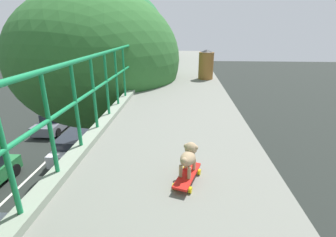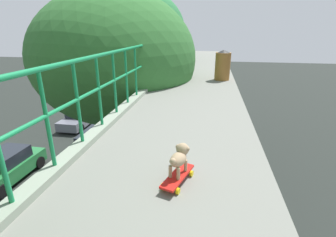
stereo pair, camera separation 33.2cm
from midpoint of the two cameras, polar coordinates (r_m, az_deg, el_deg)
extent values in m
cylinder|color=#17854B|center=(2.76, -23.27, -0.53)|extent=(0.04, 0.04, 1.05)
cylinder|color=#17854B|center=(3.27, -17.51, 3.26)|extent=(0.04, 0.04, 1.05)
cylinder|color=#17854B|center=(3.81, -13.32, 5.99)|extent=(0.04, 0.04, 1.05)
cylinder|color=#17854B|center=(4.38, -10.18, 8.00)|extent=(0.04, 0.04, 1.05)
cylinder|color=#17854B|center=(4.96, -7.74, 9.53)|extent=(0.04, 0.04, 1.05)
cylinder|color=#17854B|center=(5.55, -5.80, 10.72)|extent=(0.04, 0.04, 1.05)
cylinder|color=#17854B|center=(6.14, -4.22, 11.68)|extent=(0.04, 0.04, 1.05)
cylinder|color=#17854B|center=(6.74, -2.92, 12.46)|extent=(0.04, 0.04, 1.05)
cylinder|color=#17854B|center=(7.35, -1.82, 13.10)|extent=(0.04, 0.04, 1.05)
cylinder|color=#17854B|center=(7.96, -0.89, 13.65)|extent=(0.04, 0.04, 1.05)
cylinder|color=#17854B|center=(8.57, -0.09, 14.11)|extent=(0.04, 0.04, 1.05)
cylinder|color=#17854B|center=(9.18, 0.61, 14.51)|extent=(0.04, 0.04, 1.05)
cylinder|color=#17854B|center=(9.80, 1.23, 14.86)|extent=(0.04, 0.04, 1.05)
cylinder|color=#17854B|center=(10.41, 1.77, 15.16)|extent=(0.04, 0.04, 1.05)
cylinder|color=#17854B|center=(11.03, 2.25, 15.43)|extent=(0.04, 0.04, 1.05)
cylinder|color=#17854B|center=(11.65, 2.68, 15.68)|extent=(0.04, 0.04, 1.05)
cylinder|color=#17854B|center=(12.26, 3.08, 15.89)|extent=(0.04, 0.04, 1.05)
cylinder|color=#17854B|center=(12.88, 3.43, 16.09)|extent=(0.04, 0.04, 1.05)
cylinder|color=#17854B|center=(13.50, 3.75, 16.26)|extent=(0.04, 0.04, 1.05)
cylinder|color=#17854B|center=(14.12, 4.04, 16.42)|extent=(0.04, 0.04, 1.05)
cylinder|color=#17854B|center=(14.74, 4.31, 16.57)|extent=(0.04, 0.04, 1.05)
cylinder|color=#17854B|center=(15.36, 4.56, 16.70)|extent=(0.04, 0.04, 1.05)
cylinder|color=#17854B|center=(15.98, 4.79, 16.83)|extent=(0.04, 0.04, 1.05)
cylinder|color=#17854B|center=(16.61, 5.00, 16.94)|extent=(0.04, 0.04, 1.05)
cylinder|color=#17854B|center=(17.23, 5.20, 17.05)|extent=(0.04, 0.04, 1.05)
cylinder|color=black|center=(10.76, -25.24, -22.34)|extent=(0.19, 0.65, 0.65)
cylinder|color=black|center=(11.73, -32.67, -19.89)|extent=(0.19, 0.65, 0.65)
cube|color=#237237|center=(15.00, -32.82, -9.94)|extent=(1.77, 3.87, 0.68)
cube|color=#1E232B|center=(14.86, -32.76, -7.41)|extent=(1.47, 1.79, 0.60)
cylinder|color=black|center=(13.79, -33.56, -13.88)|extent=(0.22, 0.64, 0.64)
cylinder|color=black|center=(15.44, -27.12, -9.03)|extent=(0.22, 0.64, 0.64)
cylinder|color=black|center=(16.47, -31.90, -8.11)|extent=(0.22, 0.64, 0.64)
cube|color=silver|center=(16.22, -14.97, -5.14)|extent=(1.74, 4.55, 0.72)
cube|color=#1E232B|center=(15.67, -15.71, -3.67)|extent=(1.56, 2.50, 0.50)
cylinder|color=black|center=(17.10, -10.55, -4.25)|extent=(0.20, 0.62, 0.62)
cylinder|color=black|center=(17.73, -15.62, -3.78)|extent=(0.20, 0.62, 0.62)
cylinder|color=black|center=(14.93, -14.02, -8.32)|extent=(0.20, 0.62, 0.62)
cylinder|color=black|center=(15.64, -19.67, -7.57)|extent=(0.20, 0.62, 0.62)
cube|color=slate|center=(20.67, -19.32, -0.12)|extent=(1.68, 4.08, 0.65)
cube|color=#1E232B|center=(20.59, -19.35, 1.58)|extent=(1.40, 2.06, 0.56)
cylinder|color=black|center=(19.24, -19.10, -2.21)|extent=(0.24, 0.64, 0.64)
cylinder|color=black|center=(20.05, -23.12, -1.85)|extent=(0.24, 0.64, 0.64)
cylinder|color=black|center=(21.53, -15.67, 0.51)|extent=(0.24, 0.64, 0.64)
cylinder|color=black|center=(22.25, -19.40, 0.74)|extent=(0.24, 0.64, 0.64)
cube|color=white|center=(33.15, -7.72, 10.28)|extent=(2.49, 10.31, 2.86)
cube|color=black|center=(33.07, -7.76, 11.13)|extent=(2.51, 9.48, 0.70)
cylinder|color=black|center=(36.46, -4.11, 9.33)|extent=(0.28, 0.96, 0.96)
cylinder|color=black|center=(37.11, -7.75, 9.39)|extent=(0.28, 0.96, 0.96)
cylinder|color=black|center=(30.39, -7.03, 7.05)|extent=(0.28, 0.96, 0.96)
cylinder|color=black|center=(31.15, -11.28, 7.14)|extent=(0.28, 0.96, 0.96)
cylinder|color=brown|center=(9.70, -9.55, -10.01)|extent=(0.49, 0.49, 4.88)
ellipsoid|color=#2F682E|center=(8.47, -11.10, 13.47)|extent=(5.30, 5.30, 4.30)
cylinder|color=#484231|center=(14.01, -3.99, 2.28)|extent=(0.44, 0.44, 5.97)
ellipsoid|color=#2C713D|center=(13.34, -4.43, 19.25)|extent=(4.02, 4.02, 3.91)
cube|color=red|center=(2.60, 6.02, -13.22)|extent=(0.30, 0.55, 0.02)
cylinder|color=yellow|center=(2.74, 9.03, -12.61)|extent=(0.04, 0.07, 0.06)
cylinder|color=yellow|center=(2.79, 5.68, -11.83)|extent=(0.04, 0.07, 0.06)
cylinder|color=yellow|center=(2.47, 6.34, -16.50)|extent=(0.04, 0.07, 0.06)
cylinder|color=yellow|center=(2.52, 2.64, -15.52)|extent=(0.04, 0.07, 0.06)
cylinder|color=tan|center=(2.64, 7.77, -10.80)|extent=(0.05, 0.05, 0.13)
cylinder|color=tan|center=(2.67, 5.95, -10.39)|extent=(0.05, 0.05, 0.13)
cylinder|color=tan|center=(2.50, 6.32, -12.72)|extent=(0.05, 0.05, 0.13)
cylinder|color=tan|center=(2.53, 4.39, -12.25)|extent=(0.05, 0.05, 0.13)
ellipsoid|color=tan|center=(2.53, 6.22, -9.49)|extent=(0.21, 0.27, 0.13)
sphere|color=tan|center=(2.58, 7.11, -7.19)|extent=(0.13, 0.13, 0.13)
ellipsoid|color=tan|center=(2.64, 7.57, -6.84)|extent=(0.06, 0.07, 0.04)
sphere|color=tan|center=(2.56, 8.18, -7.07)|extent=(0.06, 0.06, 0.06)
sphere|color=tan|center=(2.59, 6.09, -6.64)|extent=(0.06, 0.06, 0.06)
sphere|color=tan|center=(2.41, 5.13, -9.97)|extent=(0.07, 0.07, 0.07)
cylinder|color=brown|center=(7.92, 13.75, 11.63)|extent=(0.46, 0.46, 0.82)
cone|color=black|center=(7.87, 14.02, 14.81)|extent=(0.47, 0.47, 0.10)
camera|label=1|loc=(0.17, -87.14, 1.05)|focal=26.28mm
camera|label=2|loc=(0.17, 92.86, -1.05)|focal=26.28mm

